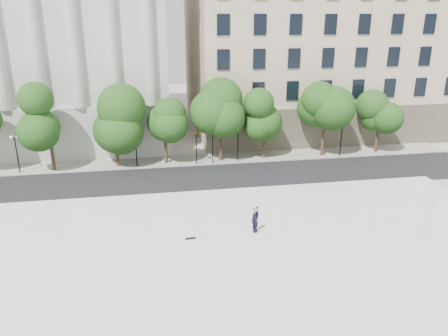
{
  "coord_description": "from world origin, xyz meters",
  "views": [
    {
      "loc": [
        -4.0,
        -21.99,
        15.4
      ],
      "look_at": [
        1.39,
        10.0,
        3.91
      ],
      "focal_mm": 35.0,
      "sensor_mm": 36.0,
      "label": 1
    }
  ],
  "objects_px": {
    "person_lying": "(255,229)",
    "skateboard": "(190,238)",
    "traffic_light_east": "(212,131)",
    "traffic_light_west": "(196,132)"
  },
  "relations": [
    {
      "from": "traffic_light_west",
      "to": "person_lying",
      "type": "distance_m",
      "value": 17.25
    },
    {
      "from": "traffic_light_west",
      "to": "traffic_light_east",
      "type": "bearing_deg",
      "value": 0.0
    },
    {
      "from": "traffic_light_east",
      "to": "skateboard",
      "type": "xyz_separation_m",
      "value": [
        -4.03,
        -17.01,
        -3.22
      ]
    },
    {
      "from": "traffic_light_west",
      "to": "skateboard",
      "type": "relative_size",
      "value": 5.71
    },
    {
      "from": "traffic_light_east",
      "to": "traffic_light_west",
      "type": "bearing_deg",
      "value": 180.0
    },
    {
      "from": "person_lying",
      "to": "skateboard",
      "type": "xyz_separation_m",
      "value": [
        -4.71,
        -0.2,
        -0.23
      ]
    },
    {
      "from": "traffic_light_west",
      "to": "traffic_light_east",
      "type": "distance_m",
      "value": 1.74
    },
    {
      "from": "traffic_light_west",
      "to": "person_lying",
      "type": "relative_size",
      "value": 2.16
    },
    {
      "from": "skateboard",
      "to": "traffic_light_west",
      "type": "bearing_deg",
      "value": 77.52
    },
    {
      "from": "traffic_light_west",
      "to": "skateboard",
      "type": "height_order",
      "value": "traffic_light_west"
    }
  ]
}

